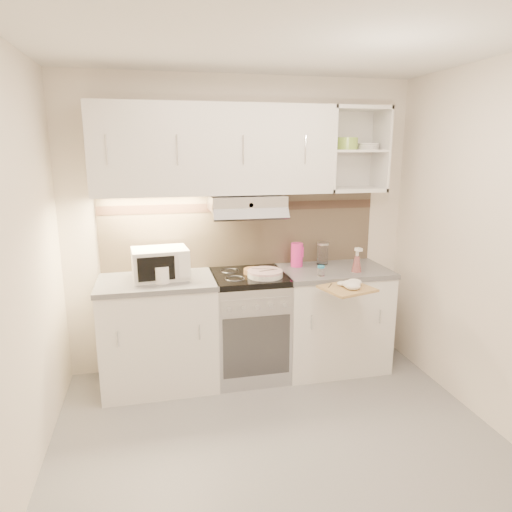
{
  "coord_description": "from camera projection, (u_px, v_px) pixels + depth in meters",
  "views": [
    {
      "loc": [
        -0.74,
        -2.46,
        1.91
      ],
      "look_at": [
        0.03,
        0.95,
        1.08
      ],
      "focal_mm": 32.0,
      "sensor_mm": 36.0,
      "label": 1
    }
  ],
  "objects": [
    {
      "name": "worktop_right",
      "position": [
        334.0,
        271.0,
        3.94
      ],
      "size": [
        0.92,
        0.62,
        0.04
      ],
      "primitive_type": "cube",
      "color": "slate",
      "rests_on": "base_cabinet_right"
    },
    {
      "name": "plate_stack",
      "position": [
        265.0,
        273.0,
        3.68
      ],
      "size": [
        0.29,
        0.29,
        0.06
      ],
      "rotation": [
        0.0,
        0.0,
        -0.21
      ],
      "color": "silver",
      "rests_on": "electric_range"
    },
    {
      "name": "microwave",
      "position": [
        160.0,
        263.0,
        3.62
      ],
      "size": [
        0.46,
        0.36,
        0.24
      ],
      "rotation": [
        0.0,
        0.0,
        0.09
      ],
      "color": "silver",
      "rests_on": "worktop_left"
    },
    {
      "name": "spray_bottle",
      "position": [
        357.0,
        262.0,
        3.82
      ],
      "size": [
        0.08,
        0.08,
        0.22
      ],
      "rotation": [
        0.0,
        0.0,
        0.33
      ],
      "color": "#E18384",
      "rests_on": "worktop_right"
    },
    {
      "name": "base_cabinet_right",
      "position": [
        332.0,
        320.0,
        4.04
      ],
      "size": [
        0.9,
        0.6,
        0.86
      ],
      "primitive_type": "cube",
      "color": "white",
      "rests_on": "ground"
    },
    {
      "name": "spice_jar",
      "position": [
        321.0,
        271.0,
        3.7
      ],
      "size": [
        0.06,
        0.06,
        0.09
      ],
      "rotation": [
        0.0,
        0.0,
        -0.15
      ],
      "color": "white",
      "rests_on": "worktop_right"
    },
    {
      "name": "glass_jar",
      "position": [
        323.0,
        253.0,
        4.06
      ],
      "size": [
        0.1,
        0.1,
        0.2
      ],
      "rotation": [
        0.0,
        0.0,
        0.02
      ],
      "color": "white",
      "rests_on": "worktop_right"
    },
    {
      "name": "bread_loaf",
      "position": [
        254.0,
        271.0,
        3.77
      ],
      "size": [
        0.16,
        0.16,
        0.04
      ],
      "primitive_type": "cylinder",
      "color": "#9B7846",
      "rests_on": "electric_range"
    },
    {
      "name": "room_shell",
      "position": [
        272.0,
        194.0,
        2.91
      ],
      "size": [
        3.04,
        2.84,
        2.52
      ],
      "color": "white",
      "rests_on": "ground"
    },
    {
      "name": "electric_range",
      "position": [
        249.0,
        325.0,
        3.87
      ],
      "size": [
        0.6,
        0.6,
        0.9
      ],
      "color": "#B7B7BC",
      "rests_on": "ground"
    },
    {
      "name": "base_cabinet_left",
      "position": [
        159.0,
        335.0,
        3.72
      ],
      "size": [
        0.9,
        0.6,
        0.86
      ],
      "primitive_type": "cube",
      "color": "white",
      "rests_on": "ground"
    },
    {
      "name": "cutting_board",
      "position": [
        347.0,
        289.0,
        3.47
      ],
      "size": [
        0.43,
        0.4,
        0.02
      ],
      "primitive_type": "cube",
      "rotation": [
        0.0,
        0.0,
        0.28
      ],
      "color": "tan",
      "rests_on": "base_cabinet_right"
    },
    {
      "name": "pink_pitcher",
      "position": [
        297.0,
        255.0,
        3.98
      ],
      "size": [
        0.11,
        0.1,
        0.21
      ],
      "rotation": [
        0.0,
        0.0,
        -0.35
      ],
      "color": "#E62991",
      "rests_on": "worktop_right"
    },
    {
      "name": "watering_can",
      "position": [
        163.0,
        273.0,
        3.51
      ],
      "size": [
        0.24,
        0.13,
        0.2
      ],
      "rotation": [
        0.0,
        0.0,
        0.33
      ],
      "color": "white",
      "rests_on": "worktop_left"
    },
    {
      "name": "dish_towel",
      "position": [
        351.0,
        283.0,
        3.47
      ],
      "size": [
        0.27,
        0.24,
        0.06
      ],
      "primitive_type": null,
      "rotation": [
        0.0,
        0.0,
        -0.29
      ],
      "color": "silver",
      "rests_on": "cutting_board"
    },
    {
      "name": "worktop_left",
      "position": [
        156.0,
        282.0,
        3.61
      ],
      "size": [
        0.92,
        0.62,
        0.04
      ],
      "primitive_type": "cube",
      "color": "slate",
      "rests_on": "base_cabinet_left"
    },
    {
      "name": "ground",
      "position": [
        284.0,
        453.0,
        2.93
      ],
      "size": [
        3.0,
        3.0,
        0.0
      ],
      "primitive_type": "plane",
      "color": "gray",
      "rests_on": "ground"
    }
  ]
}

